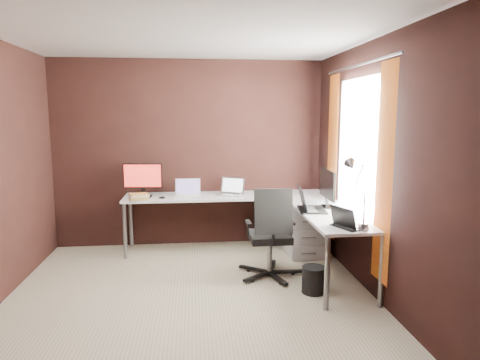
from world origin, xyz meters
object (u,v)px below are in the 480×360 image
(book_stack, at_px, (139,197))
(laptop_black_big, at_px, (308,205))
(laptop_white, at_px, (188,192))
(desk_lamp, at_px, (355,184))
(drawer_pedestal, at_px, (304,232))
(laptop_silver, at_px, (231,191))
(office_chair, at_px, (270,251))
(laptop_black_small, at_px, (347,223))
(monitor_left, at_px, (143,178))
(monitor_right, at_px, (328,186))
(wastebasket, at_px, (313,280))

(book_stack, bearing_deg, laptop_black_big, -22.57)
(laptop_white, distance_m, desk_lamp, 2.38)
(drawer_pedestal, relative_size, book_stack, 2.17)
(laptop_silver, xyz_separation_m, office_chair, (0.33, -1.08, -0.48))
(laptop_silver, height_order, laptop_black_small, laptop_silver)
(drawer_pedestal, xyz_separation_m, office_chair, (-0.56, -0.71, -0.00))
(drawer_pedestal, xyz_separation_m, monitor_left, (-2.03, 0.34, 0.67))
(monitor_right, height_order, desk_lamp, desk_lamp)
(drawer_pedestal, distance_m, office_chair, 0.90)
(monitor_right, bearing_deg, laptop_silver, 50.57)
(laptop_white, xyz_separation_m, laptop_silver, (0.57, 0.03, 0.00))
(monitor_left, xyz_separation_m, wastebasket, (1.83, -1.51, -0.84))
(monitor_right, relative_size, book_stack, 1.92)
(monitor_right, height_order, laptop_white, monitor_right)
(book_stack, xyz_separation_m, wastebasket, (1.86, -1.32, -0.63))
(laptop_black_small, distance_m, desk_lamp, 0.38)
(monitor_right, relative_size, laptop_black_big, 1.21)
(monitor_left, relative_size, laptop_black_small, 1.36)
(monitor_right, distance_m, wastebasket, 1.11)
(book_stack, xyz_separation_m, office_chair, (1.50, -0.86, -0.47))
(drawer_pedestal, height_order, office_chair, office_chair)
(monitor_right, height_order, laptop_black_big, monitor_right)
(monitor_left, height_order, book_stack, monitor_left)
(wastebasket, bearing_deg, monitor_left, 140.42)
(laptop_white, relative_size, desk_lamp, 0.50)
(laptop_white, relative_size, laptop_black_big, 0.75)
(laptop_white, relative_size, laptop_silver, 0.82)
(laptop_black_small, relative_size, wastebasket, 1.36)
(laptop_silver, distance_m, laptop_black_big, 1.27)
(office_chair, xyz_separation_m, wastebasket, (0.36, -0.46, -0.16))
(laptop_silver, xyz_separation_m, desk_lamp, (0.99, -1.80, 0.37))
(monitor_left, bearing_deg, laptop_black_small, -34.54)
(drawer_pedestal, relative_size, laptop_silver, 1.50)
(laptop_white, xyz_separation_m, desk_lamp, (1.55, -1.77, 0.37))
(office_chair, bearing_deg, laptop_black_big, 7.90)
(book_stack, bearing_deg, wastebasket, -35.34)
(book_stack, height_order, desk_lamp, desk_lamp)
(monitor_right, height_order, laptop_silver, monitor_right)
(laptop_black_big, bearing_deg, wastebasket, 178.87)
(laptop_white, bearing_deg, laptop_black_big, -34.85)
(monitor_left, height_order, laptop_white, monitor_left)
(laptop_white, bearing_deg, drawer_pedestal, -11.22)
(laptop_white, bearing_deg, desk_lamp, -47.02)
(laptop_silver, height_order, wastebasket, laptop_silver)
(monitor_left, height_order, office_chair, monitor_left)
(monitor_left, bearing_deg, office_chair, -30.08)
(book_stack, xyz_separation_m, desk_lamp, (2.15, -1.58, 0.38))
(laptop_black_small, distance_m, wastebasket, 0.72)
(monitor_right, relative_size, wastebasket, 1.98)
(laptop_black_big, height_order, desk_lamp, desk_lamp)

